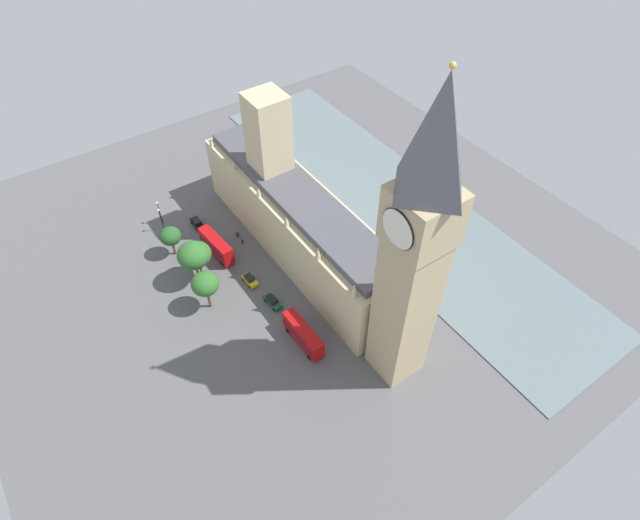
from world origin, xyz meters
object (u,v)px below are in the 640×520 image
clock_tower (416,251)px  car_black_near_tower (197,223)px  plane_tree_slot_10 (193,255)px  car_dark_green_far_end (273,301)px  street_lamp_slot_12 (159,208)px  street_lamp_slot_13 (160,216)px  pedestrian_midblock (236,234)px  plane_tree_opposite_hall (197,254)px  double_decker_bus_by_river_gate (216,246)px  double_decker_bus_under_trees (303,334)px  plane_tree_corner (205,284)px  car_yellow_cab_leading (250,280)px  plane_tree_slot_11 (170,236)px  parliament_building (296,216)px  pedestrian_trailing (238,234)px  pedestrian_kerbside (242,241)px

clock_tower → car_black_near_tower: (13.83, -54.75, -29.18)m
clock_tower → plane_tree_slot_10: size_ratio=5.43×
car_black_near_tower → car_dark_green_far_end: 30.23m
street_lamp_slot_12 → street_lamp_slot_13: size_ratio=0.99×
pedestrian_midblock → plane_tree_opposite_hall: plane_tree_opposite_hall is taller
double_decker_bus_by_river_gate → double_decker_bus_under_trees: size_ratio=1.02×
plane_tree_corner → plane_tree_opposite_hall: size_ratio=1.00×
car_yellow_cab_leading → car_dark_green_far_end: bearing=93.8°
street_lamp_slot_12 → double_decker_bus_by_river_gate: bearing=110.3°
plane_tree_corner → plane_tree_slot_11: bearing=-90.5°
parliament_building → double_decker_bus_under_trees: bearing=59.6°
pedestrian_trailing → plane_tree_corner: bearing=52.0°
pedestrian_midblock → double_decker_bus_by_river_gate: bearing=-132.4°
parliament_building → pedestrian_kerbside: 15.13m
pedestrian_trailing → car_yellow_cab_leading: bearing=77.7°
double_decker_bus_by_river_gate → street_lamp_slot_13: bearing=-69.1°
double_decker_bus_by_river_gate → street_lamp_slot_12: bearing=-75.2°
clock_tower → car_dark_green_far_end: (11.36, -24.62, -29.19)m
double_decker_bus_by_river_gate → pedestrian_trailing: size_ratio=7.00×
car_black_near_tower → double_decker_bus_under_trees: bearing=93.2°
plane_tree_corner → plane_tree_slot_10: 7.58m
plane_tree_opposite_hall → pedestrian_trailing: bearing=-151.9°
pedestrian_kerbside → plane_tree_slot_11: size_ratio=0.21×
parliament_building → street_lamp_slot_13: bearing=-44.0°
pedestrian_midblock → plane_tree_corner: size_ratio=0.18×
double_decker_bus_by_river_gate → pedestrian_midblock: bearing=-162.9°
plane_tree_corner → car_black_near_tower: bearing=-109.4°
car_yellow_cab_leading → pedestrian_midblock: car_yellow_cab_leading is taller
clock_tower → plane_tree_opposite_hall: (19.83, -39.72, -23.26)m
double_decker_bus_by_river_gate → plane_tree_slot_11: bearing=-40.5°
car_yellow_cab_leading → pedestrian_trailing: 14.68m
double_decker_bus_under_trees → car_yellow_cab_leading: bearing=92.3°
car_yellow_cab_leading → car_black_near_tower: bearing=-89.1°
car_black_near_tower → street_lamp_slot_12: (6.35, -5.57, 3.64)m
car_black_near_tower → plane_tree_opposite_hall: size_ratio=0.49×
pedestrian_kerbside → plane_tree_slot_10: plane_tree_slot_10 is taller
double_decker_bus_by_river_gate → car_yellow_cab_leading: bearing=93.4°
plane_tree_corner → plane_tree_opposite_hall: 8.63m
car_yellow_cab_leading → plane_tree_slot_11: plane_tree_slot_11 is taller
double_decker_bus_by_river_gate → street_lamp_slot_13: 15.61m
double_decker_bus_by_river_gate → plane_tree_corner: plane_tree_corner is taller
pedestrian_kerbside → plane_tree_opposite_hall: size_ratio=0.17×
pedestrian_kerbside → plane_tree_slot_11: bearing=76.4°
double_decker_bus_under_trees → street_lamp_slot_12: 47.92m
car_black_near_tower → pedestrian_midblock: 10.27m
double_decker_bus_by_river_gate → plane_tree_opposite_hall: size_ratio=1.14×
pedestrian_kerbside → double_decker_bus_by_river_gate: bearing=96.2°
double_decker_bus_by_river_gate → plane_tree_slot_11: plane_tree_slot_11 is taller
plane_tree_opposite_hall → plane_tree_slot_10: size_ratio=0.88×
plane_tree_corner → street_lamp_slot_13: size_ratio=1.42×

